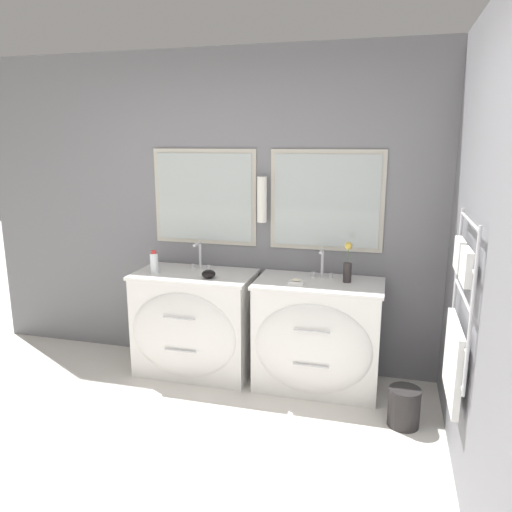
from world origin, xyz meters
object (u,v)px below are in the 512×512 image
at_px(toiletry_bottle, 154,263).
at_px(flower_vase, 348,266).
at_px(vanity_right, 317,335).
at_px(amenity_bowl, 209,274).
at_px(vanity_left, 194,323).
at_px(waste_bin, 404,406).

distance_m(toiletry_bottle, flower_vase, 1.52).
distance_m(vanity_right, toiletry_bottle, 1.41).
height_order(toiletry_bottle, amenity_bowl, toiletry_bottle).
bearing_deg(vanity_right, vanity_left, 180.00).
bearing_deg(waste_bin, flower_vase, 133.70).
distance_m(vanity_left, flower_vase, 1.33).
bearing_deg(flower_vase, vanity_left, -175.90).
bearing_deg(waste_bin, amenity_bowl, 168.49).
relative_size(vanity_left, toiletry_bottle, 5.15).
xyz_separation_m(vanity_right, toiletry_bottle, (-1.31, -0.05, 0.50)).
distance_m(flower_vase, waste_bin, 1.05).
xyz_separation_m(amenity_bowl, waste_bin, (1.50, -0.30, -0.74)).
height_order(amenity_bowl, waste_bin, amenity_bowl).
distance_m(vanity_left, waste_bin, 1.73).
xyz_separation_m(vanity_right, flower_vase, (0.20, 0.09, 0.53)).
relative_size(vanity_left, vanity_right, 1.00).
bearing_deg(vanity_left, vanity_right, 0.00).
bearing_deg(vanity_left, flower_vase, 4.10).
height_order(toiletry_bottle, flower_vase, flower_vase).
xyz_separation_m(vanity_left, vanity_right, (1.01, 0.00, 0.00)).
distance_m(vanity_left, vanity_right, 1.01).
bearing_deg(toiletry_bottle, waste_bin, -9.55).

